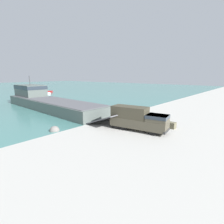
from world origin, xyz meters
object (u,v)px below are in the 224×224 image
object	(u,v)px
landing_craft	(46,100)
cargo_crate	(172,125)
moored_boat_b	(43,91)
moored_boat_a	(40,93)
soldier_on_ramp	(151,120)
military_truck	(138,119)

from	to	relation	value
landing_craft	cargo_crate	distance (m)	29.22
landing_craft	moored_boat_b	bearing A→B (deg)	64.99
moored_boat_a	landing_craft	bearing A→B (deg)	-145.78
landing_craft	soldier_on_ramp	xyz separation A→B (m)	(2.37, -26.22, -0.78)
soldier_on_ramp	military_truck	bearing A→B (deg)	172.14
soldier_on_ramp	moored_boat_b	world-z (taller)	soldier_on_ramp
moored_boat_b	soldier_on_ramp	bearing A→B (deg)	28.93
soldier_on_ramp	moored_boat_b	size ratio (longest dim) A/B	0.23
soldier_on_ramp	cargo_crate	bearing A→B (deg)	-71.43
moored_boat_b	cargo_crate	distance (m)	65.35
landing_craft	military_truck	bearing A→B (deg)	-89.92
moored_boat_a	soldier_on_ramp	bearing A→B (deg)	-131.62
landing_craft	moored_boat_a	world-z (taller)	landing_craft
moored_boat_b	moored_boat_a	bearing A→B (deg)	10.32
soldier_on_ramp	moored_boat_b	bearing A→B (deg)	76.49
military_truck	soldier_on_ramp	world-z (taller)	military_truck
landing_craft	cargo_crate	bearing A→B (deg)	-81.87
military_truck	moored_boat_a	bearing A→B (deg)	156.56
soldier_on_ramp	landing_craft	bearing A→B (deg)	95.56
moored_boat_b	military_truck	bearing A→B (deg)	26.12
landing_craft	soldier_on_ramp	world-z (taller)	landing_craft
moored_boat_b	cargo_crate	xyz separation A→B (m)	(-14.19, -63.80, -0.06)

